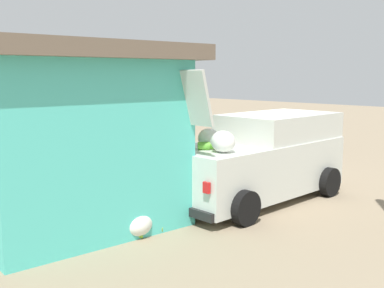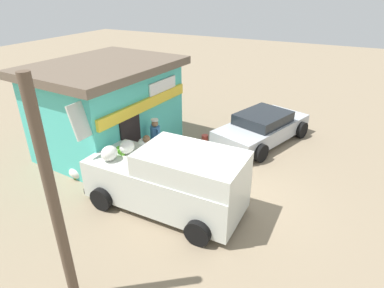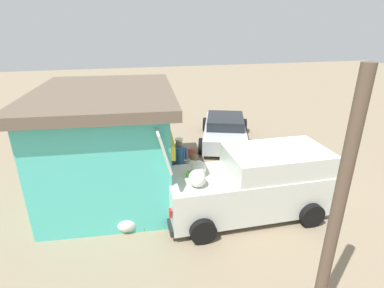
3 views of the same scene
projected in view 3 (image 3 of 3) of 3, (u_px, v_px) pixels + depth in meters
The scene contains 9 objects.
ground_plane at pixel (274, 189), 9.88m from camera, with size 60.00×60.00×0.00m, color gray.
storefront_bar at pixel (109, 142), 9.17m from camera, with size 5.38×4.35×3.29m.
delivery_van at pixel (252, 183), 8.31m from camera, with size 2.15×4.69×2.85m.
parked_sedan at pixel (225, 130), 13.55m from camera, with size 4.59×3.18×1.20m.
vendor_standing at pixel (179, 160), 9.69m from camera, with size 0.47×0.50×1.68m.
customer_bending at pixel (190, 177), 8.72m from camera, with size 0.72×0.67×1.52m.
unloaded_banana_pile at pixel (129, 222), 7.88m from camera, with size 0.85×0.90×0.45m.
paint_bucket at pixel (191, 153), 12.08m from camera, with size 0.26×0.26×0.40m, color #BF3F33.
utility_pole at pixel (336, 215), 4.65m from camera, with size 0.20×0.20×4.61m, color brown.
Camera 3 is at (-7.74, 4.62, 5.07)m, focal length 28.08 mm.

